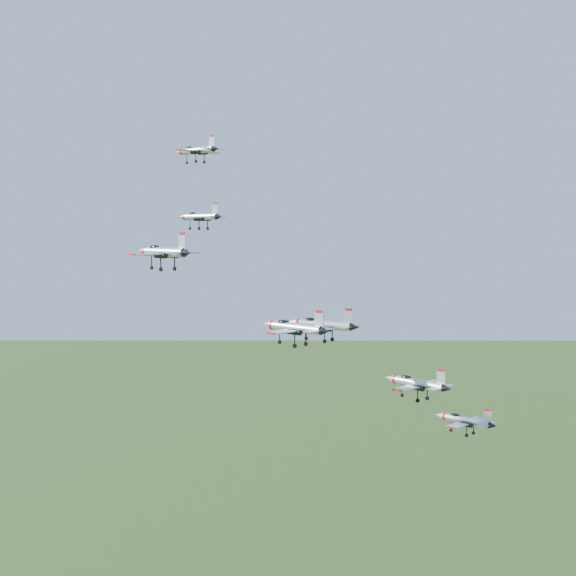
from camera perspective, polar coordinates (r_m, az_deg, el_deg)
The scene contains 7 objects.
jet_lead at distance 152.58m, azimuth -6.57°, elevation 9.71°, with size 11.74×9.68×3.14m.
jet_left_high at distance 135.85m, azimuth -6.34°, elevation 5.07°, with size 10.74×8.87×2.87m.
jet_right_high at distance 120.17m, azimuth -8.91°, elevation 2.57°, with size 13.59×11.36×3.64m.
jet_left_low at distance 124.58m, azimuth 2.41°, elevation -2.60°, with size 13.04×10.82×3.48m.
jet_right_low at distance 104.85m, azimuth 0.42°, elevation -2.81°, with size 11.94×9.90×3.19m.
jet_trail at distance 108.94m, azimuth 9.11°, elevation -6.67°, with size 11.17×9.35×2.99m.
jet_extra at distance 121.70m, azimuth 12.43°, elevation -9.15°, with size 10.45×8.69×2.79m.
Camera 1 is at (82.87, -98.59, 142.85)m, focal length 50.00 mm.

